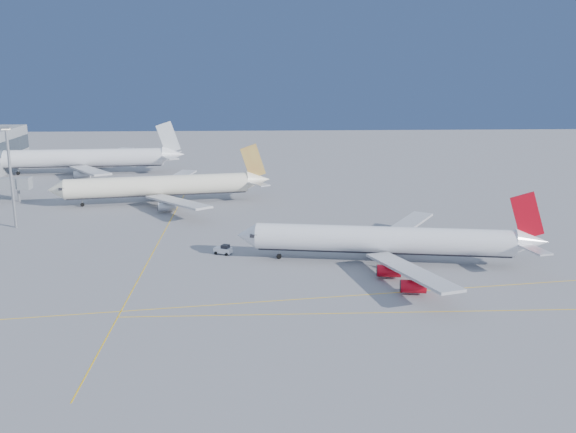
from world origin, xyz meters
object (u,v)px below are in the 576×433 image
at_px(airliner_virgin, 390,241).
at_px(light_mast, 10,169).
at_px(airliner_etihad, 163,186).
at_px(airliner_third, 88,158).
at_px(pushback_tug, 223,250).

relative_size(airliner_virgin, light_mast, 2.52).
distance_m(airliner_etihad, light_mast, 41.77).
distance_m(airliner_virgin, airliner_etihad, 77.37).
xyz_separation_m(airliner_third, pushback_tug, (52.57, -97.67, -4.55)).
bearing_deg(pushback_tug, airliner_third, 142.71).
distance_m(airliner_third, pushback_tug, 111.01).
xyz_separation_m(pushback_tug, light_mast, (-51.14, 23.75, 13.38)).
bearing_deg(airliner_etihad, airliner_third, 114.57).
relative_size(airliner_virgin, pushback_tug, 15.26).
distance_m(pushback_tug, light_mast, 57.95).
xyz_separation_m(airliner_virgin, pushback_tug, (-33.33, 7.16, -3.62)).
relative_size(airliner_third, light_mast, 2.79).
distance_m(airliner_virgin, airliner_third, 135.53).
xyz_separation_m(airliner_etihad, pushback_tug, (19.52, -49.36, -3.94)).
relative_size(airliner_etihad, airliner_third, 0.91).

